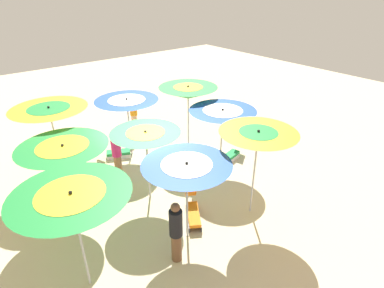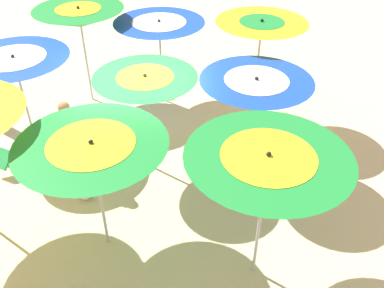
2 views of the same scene
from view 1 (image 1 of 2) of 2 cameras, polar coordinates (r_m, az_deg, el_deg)
ground at (r=9.90m, az=-7.26°, el=-8.54°), size 35.61×35.61×0.04m
beach_umbrella_0 at (r=7.97m, az=11.90°, el=1.01°), size 1.98×1.98×2.54m
beach_umbrella_1 at (r=10.15m, az=5.57°, el=5.07°), size 2.18×2.18×2.18m
beach_umbrella_2 at (r=11.40m, az=-0.71°, el=9.34°), size 2.13×2.13×2.48m
beach_umbrella_3 at (r=7.11m, az=-0.96°, el=-4.77°), size 2.08×2.08×2.20m
beach_umbrella_4 at (r=8.65m, az=-8.42°, el=1.23°), size 1.94×1.94×2.20m
beach_umbrella_5 at (r=11.24m, az=-11.74°, el=7.01°), size 2.22×2.22×2.18m
beach_umbrella_6 at (r=6.22m, az=-21.02°, el=-9.54°), size 2.22×2.22×2.43m
beach_umbrella_7 at (r=8.51m, az=-22.35°, el=-1.24°), size 2.26×2.26×2.19m
beach_umbrella_8 at (r=10.42m, az=-24.47°, el=5.01°), size 2.27×2.27×2.47m
lounger_0 at (r=11.40m, az=7.07°, el=-1.89°), size 0.64×1.39×0.65m
lounger_1 at (r=11.81m, az=-13.68°, el=-1.49°), size 0.85×1.22×0.53m
lounger_2 at (r=8.72m, az=0.18°, el=-12.09°), size 1.27×0.98×0.70m
beachgoer_0 at (r=7.22m, az=-2.93°, el=-15.64°), size 0.30×0.30×1.62m
beachgoer_1 at (r=10.25m, az=-13.56°, el=-1.55°), size 0.30×0.30×1.75m
beachgoer_2 at (r=13.24m, az=-10.59°, el=5.67°), size 0.30×0.30×1.79m
beach_ball at (r=10.19m, az=-15.72°, el=-7.14°), size 0.31×0.31×0.31m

